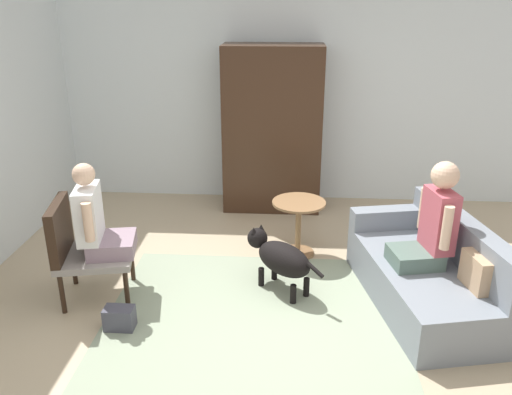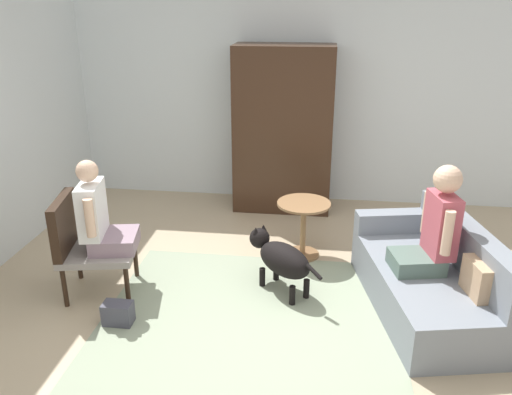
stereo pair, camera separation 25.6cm
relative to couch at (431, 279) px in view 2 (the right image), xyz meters
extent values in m
plane|color=tan|center=(-1.37, -0.29, -0.28)|extent=(6.75, 6.75, 0.00)
cube|color=silver|center=(-1.37, 2.58, 1.15)|extent=(6.20, 0.12, 2.85)
cube|color=gray|center=(-1.53, -0.53, -0.28)|extent=(2.50, 2.53, 0.01)
cube|color=slate|center=(-0.05, -0.04, -0.08)|extent=(1.17, 1.85, 0.40)
cube|color=slate|center=(0.27, 0.03, 0.31)|extent=(0.53, 1.71, 0.39)
cube|color=slate|center=(-0.21, 0.71, 0.22)|extent=(0.86, 0.35, 0.20)
cube|color=tan|center=(0.23, -0.42, 0.26)|extent=(0.16, 0.33, 0.28)
cylinder|color=black|center=(-2.73, 0.19, -0.09)|extent=(0.04, 0.04, 0.38)
cylinder|color=black|center=(-2.63, -0.29, -0.09)|extent=(0.04, 0.04, 0.38)
cylinder|color=black|center=(-3.26, 0.08, -0.09)|extent=(0.04, 0.04, 0.38)
cylinder|color=black|center=(-3.16, -0.40, -0.09)|extent=(0.04, 0.04, 0.38)
cube|color=gray|center=(-2.95, -0.11, 0.13)|extent=(0.74, 0.70, 0.06)
cube|color=black|center=(-3.22, -0.16, 0.40)|extent=(0.19, 0.60, 0.49)
cube|color=#4F665D|center=(-0.15, -0.06, 0.19)|extent=(0.48, 0.42, 0.14)
cube|color=#B24C59|center=(0.02, -0.02, 0.52)|extent=(0.25, 0.37, 0.53)
sphere|color=#DDB293|center=(0.02, -0.02, 0.92)|extent=(0.23, 0.23, 0.23)
cylinder|color=#DDB293|center=(0.02, -0.24, 0.55)|extent=(0.08, 0.08, 0.37)
cylinder|color=#DDB293|center=(-0.06, 0.18, 0.55)|extent=(0.08, 0.08, 0.37)
cube|color=gray|center=(-2.80, -0.08, 0.23)|extent=(0.47, 0.48, 0.14)
cube|color=white|center=(-2.96, -0.11, 0.54)|extent=(0.26, 0.44, 0.48)
sphere|color=#DDB293|center=(-2.96, -0.11, 0.89)|extent=(0.19, 0.19, 0.19)
cylinder|color=#DDB293|center=(-2.97, 0.14, 0.56)|extent=(0.08, 0.08, 0.34)
cylinder|color=#DDB293|center=(-2.88, -0.34, 0.56)|extent=(0.08, 0.08, 0.34)
cylinder|color=olive|center=(-1.14, 0.83, 0.31)|extent=(0.55, 0.55, 0.02)
cylinder|color=olive|center=(-1.14, 0.83, 0.01)|extent=(0.06, 0.06, 0.58)
cylinder|color=olive|center=(-1.14, 0.83, -0.27)|extent=(0.35, 0.35, 0.03)
ellipsoid|color=black|center=(-1.28, 0.09, 0.05)|extent=(0.63, 0.62, 0.29)
sphere|color=black|center=(-1.53, 0.33, 0.14)|extent=(0.19, 0.19, 0.19)
cone|color=black|center=(-1.57, 0.29, 0.23)|extent=(0.06, 0.06, 0.06)
cone|color=black|center=(-1.50, 0.37, 0.23)|extent=(0.06, 0.06, 0.06)
cylinder|color=black|center=(-1.00, -0.17, 0.09)|extent=(0.16, 0.15, 0.10)
cylinder|color=black|center=(-1.49, 0.17, -0.19)|extent=(0.06, 0.06, 0.18)
cylinder|color=black|center=(-1.37, 0.29, -0.19)|extent=(0.06, 0.06, 0.18)
cylinder|color=black|center=(-1.19, -0.12, -0.19)|extent=(0.06, 0.06, 0.18)
cylinder|color=black|center=(-1.07, 0.01, -0.19)|extent=(0.06, 0.06, 0.18)
cube|color=#382316|center=(-1.47, 2.17, 0.74)|extent=(1.20, 0.56, 2.03)
cube|color=#3F3F4C|center=(-2.61, -0.59, -0.18)|extent=(0.24, 0.15, 0.19)
camera|label=1|loc=(-1.24, -4.14, 2.30)|focal=36.65mm
camera|label=2|loc=(-0.99, -4.11, 2.30)|focal=36.65mm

